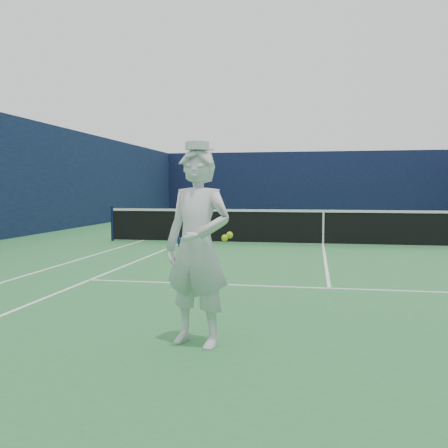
# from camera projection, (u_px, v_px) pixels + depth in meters

# --- Properties ---
(ground) EXTENTS (80.00, 80.00, 0.00)m
(ground) POSITION_uv_depth(u_px,v_px,m) (323.00, 245.00, 14.28)
(ground) COLOR #2B7339
(ground) RESTS_ON ground
(court_markings) EXTENTS (11.03, 23.83, 0.01)m
(court_markings) POSITION_uv_depth(u_px,v_px,m) (323.00, 245.00, 14.28)
(court_markings) COLOR white
(court_markings) RESTS_ON ground
(windscreen_fence) EXTENTS (20.12, 36.12, 4.00)m
(windscreen_fence) POSITION_uv_depth(u_px,v_px,m) (324.00, 175.00, 14.14)
(windscreen_fence) COLOR #0D1433
(windscreen_fence) RESTS_ON ground
(tennis_net) EXTENTS (12.88, 0.09, 1.07)m
(tennis_net) POSITION_uv_depth(u_px,v_px,m) (323.00, 226.00, 14.24)
(tennis_net) COLOR #141E4C
(tennis_net) RESTS_ON ground
(tennis_player) EXTENTS (0.84, 0.71, 2.07)m
(tennis_player) POSITION_uv_depth(u_px,v_px,m) (197.00, 247.00, 5.06)
(tennis_player) COLOR white
(tennis_player) RESTS_ON ground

